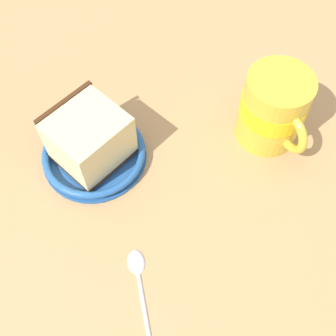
% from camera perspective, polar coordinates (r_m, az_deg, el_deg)
% --- Properties ---
extents(ground_plane, '(1.40, 1.40, 0.02)m').
position_cam_1_polar(ground_plane, '(0.55, 1.92, -0.80)').
color(ground_plane, tan).
extents(small_plate, '(0.14, 0.14, 0.02)m').
position_cam_1_polar(small_plate, '(0.55, -10.12, 1.88)').
color(small_plate, '#26599E').
rests_on(small_plate, ground_plane).
extents(cake_slice, '(0.11, 0.11, 0.07)m').
position_cam_1_polar(cake_slice, '(0.52, -10.90, 4.12)').
color(cake_slice, '#472814').
rests_on(cake_slice, small_plate).
extents(tea_mug, '(0.10, 0.10, 0.10)m').
position_cam_1_polar(tea_mug, '(0.54, 14.36, 8.00)').
color(tea_mug, gold).
rests_on(tea_mug, ground_plane).
extents(teaspoon, '(0.07, 0.11, 0.01)m').
position_cam_1_polar(teaspoon, '(0.48, -4.05, -14.74)').
color(teaspoon, silver).
rests_on(teaspoon, ground_plane).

